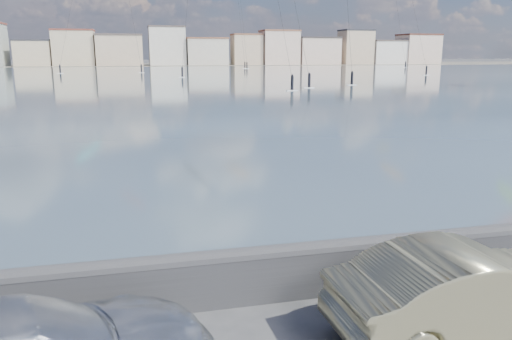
{
  "coord_description": "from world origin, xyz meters",
  "views": [
    {
      "loc": [
        -1.3,
        -5.57,
        4.51
      ],
      "look_at": [
        1.0,
        4.0,
        2.2
      ],
      "focal_mm": 35.0,
      "sensor_mm": 36.0,
      "label": 1
    }
  ],
  "objects": [
    {
      "name": "car_champagne",
      "position": [
        3.79,
        0.8,
        0.76
      ],
      "size": [
        4.7,
        1.82,
        1.53
      ],
      "primitive_type": "imported",
      "rotation": [
        0.0,
        0.0,
        1.62
      ],
      "color": "tan",
      "rests_on": "ground"
    },
    {
      "name": "bay_water",
      "position": [
        0.0,
        91.5,
        0.01
      ],
      "size": [
        500.0,
        177.0,
        0.0
      ],
      "primitive_type": "cube",
      "color": "#3A4754",
      "rests_on": "ground"
    },
    {
      "name": "far_buildings",
      "position": [
        1.31,
        186.0,
        6.03
      ],
      "size": [
        240.79,
        13.26,
        14.6
      ],
      "color": "gray",
      "rests_on": "ground"
    },
    {
      "name": "far_shore_strip",
      "position": [
        0.0,
        200.0,
        0.01
      ],
      "size": [
        500.0,
        60.0,
        0.0
      ],
      "primitive_type": "cube",
      "color": "#4C473D",
      "rests_on": "ground"
    },
    {
      "name": "seawall",
      "position": [
        0.0,
        2.7,
        0.58
      ],
      "size": [
        400.0,
        0.36,
        1.08
      ],
      "color": "#28282B",
      "rests_on": "ground"
    }
  ]
}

